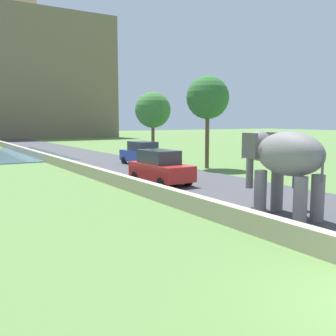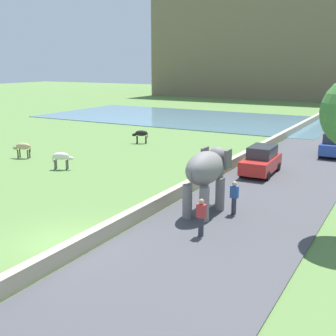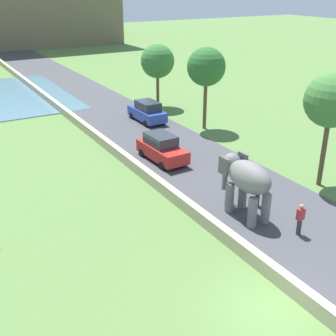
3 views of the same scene
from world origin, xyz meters
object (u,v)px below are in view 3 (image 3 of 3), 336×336
person_beside_elephant (258,192)px  car_red (162,148)px  person_trailing (300,219)px  car_blue (147,112)px  elephant (246,179)px

person_beside_elephant → car_red: bearing=98.8°
person_trailing → car_blue: 19.20m
elephant → car_red: (-0.00, 8.33, -1.14)m
car_blue → elephant: bearing=-100.9°
elephant → person_beside_elephant: bearing=17.6°
person_beside_elephant → car_red: car_red is taller
elephant → car_blue: (3.15, 16.36, -1.14)m
car_blue → car_red: size_ratio=0.99×
person_beside_elephant → car_blue: bearing=83.2°
person_trailing → car_red: (-1.02, 11.05, 0.03)m
person_trailing → car_red: car_red is taller
elephant → person_beside_elephant: size_ratio=2.13×
person_beside_elephant → elephant: bearing=-162.4°
elephant → person_trailing: (1.02, -2.72, -1.16)m
car_blue → car_red: 8.63m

